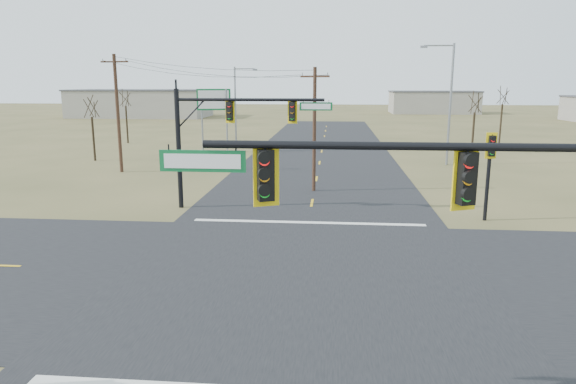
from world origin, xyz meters
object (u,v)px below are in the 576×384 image
object	(u,v)px
bare_tree_a	(91,106)
bare_tree_d	(503,95)
mast_arm_near	(469,204)
utility_pole_near	(314,127)
bare_tree_b	(125,98)
utility_pole_far	(118,112)
streetlight_a	(448,98)
pedestal_signal_ne	(490,157)
highway_sign	(214,108)
bare_tree_c	(475,102)
mast_arm_far	(231,123)
streetlight_c	(237,105)

from	to	relation	value
bare_tree_a	bare_tree_d	world-z (taller)	bare_tree_d
mast_arm_near	bare_tree_a	xyz separation A→B (m)	(-24.95, 35.60, 0.30)
utility_pole_near	bare_tree_b	bearing A→B (deg)	131.91
bare_tree_b	utility_pole_far	bearing A→B (deg)	-69.24
streetlight_a	pedestal_signal_ne	bearing A→B (deg)	-96.60
pedestal_signal_ne	utility_pole_near	distance (m)	11.61
mast_arm_near	bare_tree_b	bearing A→B (deg)	96.49
highway_sign	bare_tree_c	size ratio (longest dim) A/B	0.97
utility_pole_far	bare_tree_c	xyz separation A→B (m)	(31.42, 14.00, 0.40)
bare_tree_a	bare_tree_d	size ratio (longest dim) A/B	0.89
bare_tree_a	mast_arm_far	bearing A→B (deg)	-46.52
streetlight_a	bare_tree_d	bearing A→B (deg)	57.25
mast_arm_near	utility_pole_near	xyz separation A→B (m)	(-3.98, 23.57, -0.47)
bare_tree_a	bare_tree_d	bearing A→B (deg)	20.94
pedestal_signal_ne	bare_tree_b	world-z (taller)	bare_tree_b
pedestal_signal_ne	streetlight_a	bearing A→B (deg)	85.42
utility_pole_far	utility_pole_near	bearing A→B (deg)	-21.19
streetlight_c	bare_tree_c	size ratio (longest dim) A/B	1.30
streetlight_a	bare_tree_d	xyz separation A→B (m)	(9.47, 15.49, -0.11)
bare_tree_c	bare_tree_d	size ratio (longest dim) A/B	0.94
mast_arm_near	bare_tree_b	xyz separation A→B (m)	(-27.52, 49.80, 0.69)
utility_pole_near	bare_tree_d	size ratio (longest dim) A/B	1.14
bare_tree_a	bare_tree_c	xyz separation A→B (m)	(36.45, 8.14, 0.22)
highway_sign	bare_tree_a	world-z (taller)	highway_sign
highway_sign	bare_tree_a	size ratio (longest dim) A/B	1.03
bare_tree_a	bare_tree_b	world-z (taller)	bare_tree_b
utility_pole_near	bare_tree_c	xyz separation A→B (m)	(15.48, 20.18, 0.99)
utility_pole_far	streetlight_a	bearing A→B (deg)	13.04
streetlight_c	bare_tree_b	size ratio (longest dim) A/B	1.29
bare_tree_b	pedestal_signal_ne	bearing A→B (deg)	-45.22
mast_arm_far	utility_pole_near	size ratio (longest dim) A/B	1.09
pedestal_signal_ne	highway_sign	size ratio (longest dim) A/B	0.71
mast_arm_far	streetlight_c	distance (m)	24.98
bare_tree_c	pedestal_signal_ne	bearing A→B (deg)	-102.84
utility_pole_near	streetlight_a	xyz separation A→B (m)	(11.10, 12.44, 1.59)
bare_tree_c	bare_tree_d	xyz separation A→B (m)	(5.09, 7.75, 0.49)
highway_sign	streetlight_a	bearing A→B (deg)	-34.95
bare_tree_a	bare_tree_b	size ratio (longest dim) A/B	0.94
utility_pole_near	streetlight_a	world-z (taller)	streetlight_a
bare_tree_b	bare_tree_d	xyz separation A→B (m)	(44.11, 1.70, 0.33)
utility_pole_near	bare_tree_b	size ratio (longest dim) A/B	1.20
bare_tree_d	mast_arm_near	bearing A→B (deg)	-107.85
highway_sign	bare_tree_c	xyz separation A→B (m)	(26.61, 1.14, 0.68)
utility_pole_far	bare_tree_d	size ratio (longest dim) A/B	1.31
mast_arm_far	bare_tree_b	xyz separation A→B (m)	(-19.06, 31.58, 0.50)
utility_pole_far	highway_sign	xyz separation A→B (m)	(4.81, 12.86, -0.27)
utility_pole_near	utility_pole_far	xyz separation A→B (m)	(-15.94, 6.18, 0.59)
utility_pole_near	highway_sign	xyz separation A→B (m)	(-11.13, 19.04, 0.32)
utility_pole_near	streetlight_c	world-z (taller)	streetlight_c
streetlight_a	bare_tree_b	size ratio (longest dim) A/B	1.54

